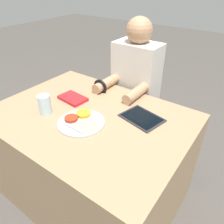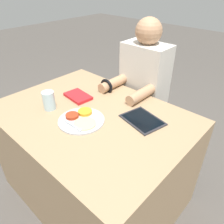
% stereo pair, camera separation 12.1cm
% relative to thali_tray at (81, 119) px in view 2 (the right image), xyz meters
% --- Properties ---
extents(ground_plane, '(12.00, 12.00, 0.00)m').
position_rel_thali_tray_xyz_m(ground_plane, '(-0.01, 0.09, -0.72)').
color(ground_plane, '#4C4742').
extents(dining_table, '(1.17, 0.86, 0.71)m').
position_rel_thali_tray_xyz_m(dining_table, '(-0.01, 0.09, -0.36)').
color(dining_table, '#9E7F5B').
rests_on(dining_table, ground_plane).
extents(thali_tray, '(0.26, 0.26, 0.03)m').
position_rel_thali_tray_xyz_m(thali_tray, '(0.00, 0.00, 0.00)').
color(thali_tray, '#B7BABF').
rests_on(thali_tray, dining_table).
extents(red_notebook, '(0.19, 0.14, 0.02)m').
position_rel_thali_tray_xyz_m(red_notebook, '(-0.22, 0.16, -0.00)').
color(red_notebook, silver).
rests_on(red_notebook, dining_table).
extents(tablet_device, '(0.26, 0.22, 0.01)m').
position_rel_thali_tray_xyz_m(tablet_device, '(0.26, 0.24, -0.00)').
color(tablet_device, '#28282D').
rests_on(tablet_device, dining_table).
extents(person_diner, '(0.35, 0.44, 1.18)m').
position_rel_thali_tray_xyz_m(person_diner, '(-0.02, 0.64, -0.16)').
color(person_diner, black).
rests_on(person_diner, ground_plane).
extents(drinking_glass, '(0.07, 0.07, 0.12)m').
position_rel_thali_tray_xyz_m(drinking_glass, '(-0.24, -0.05, 0.05)').
color(drinking_glass, silver).
rests_on(drinking_glass, dining_table).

